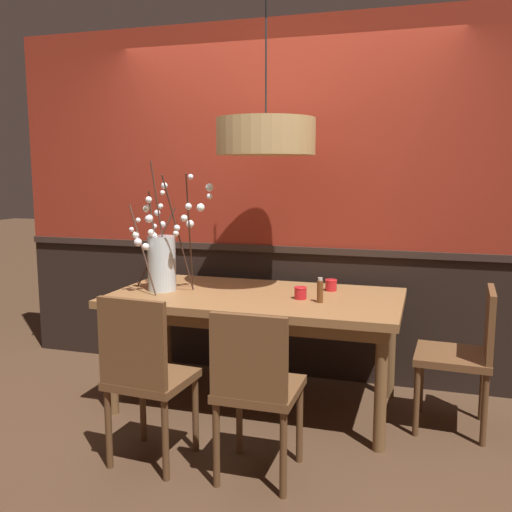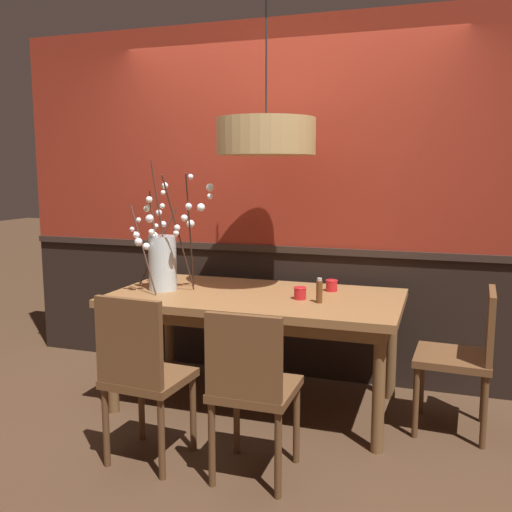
{
  "view_description": "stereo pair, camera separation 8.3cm",
  "coord_description": "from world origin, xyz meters",
  "views": [
    {
      "loc": [
        1.06,
        -3.46,
        1.56
      ],
      "look_at": [
        0.0,
        0.0,
        1.02
      ],
      "focal_mm": 39.68,
      "sensor_mm": 36.0,
      "label": 1
    },
    {
      "loc": [
        1.14,
        -3.44,
        1.56
      ],
      "look_at": [
        0.0,
        0.0,
        1.02
      ],
      "focal_mm": 39.68,
      "sensor_mm": 36.0,
      "label": 2
    }
  ],
  "objects": [
    {
      "name": "ground_plane",
      "position": [
        0.0,
        0.0,
        0.0
      ],
      "size": [
        24.0,
        24.0,
        0.0
      ],
      "primitive_type": "plane",
      "color": "#4C3321"
    },
    {
      "name": "chair_near_side_right",
      "position": [
        0.27,
        -0.9,
        0.51
      ],
      "size": [
        0.4,
        0.42,
        0.9
      ],
      "color": "brown",
      "rests_on": "ground"
    },
    {
      "name": "candle_holder_nearer_edge",
      "position": [
        0.45,
        0.25,
        0.8
      ],
      "size": [
        0.08,
        0.08,
        0.08
      ],
      "color": "red",
      "rests_on": "dining_table"
    },
    {
      "name": "chair_far_side_right",
      "position": [
        0.29,
        0.89,
        0.5
      ],
      "size": [
        0.46,
        0.42,
        0.87
      ],
      "color": "brown",
      "rests_on": "ground"
    },
    {
      "name": "pendant_lamp",
      "position": [
        0.04,
        0.08,
        1.78
      ],
      "size": [
        0.64,
        0.64,
        0.99
      ],
      "color": "tan"
    },
    {
      "name": "vase_with_blossoms",
      "position": [
        -0.64,
        -0.07,
        0.97
      ],
      "size": [
        0.57,
        0.49,
        0.86
      ],
      "color": "silver",
      "rests_on": "dining_table"
    },
    {
      "name": "chair_head_east_end",
      "position": [
        1.31,
        0.02,
        0.5
      ],
      "size": [
        0.46,
        0.45,
        0.88
      ],
      "color": "brown",
      "rests_on": "ground"
    },
    {
      "name": "chair_far_side_left",
      "position": [
        -0.27,
        0.92,
        0.52
      ],
      "size": [
        0.43,
        0.44,
        0.94
      ],
      "color": "brown",
      "rests_on": "ground"
    },
    {
      "name": "candle_holder_nearer_center",
      "position": [
        0.31,
        -0.05,
        0.8
      ],
      "size": [
        0.08,
        0.08,
        0.08
      ],
      "color": "red",
      "rests_on": "dining_table"
    },
    {
      "name": "chair_near_side_left",
      "position": [
        -0.33,
        -0.93,
        0.52
      ],
      "size": [
        0.43,
        0.42,
        0.93
      ],
      "color": "brown",
      "rests_on": "ground"
    },
    {
      "name": "back_wall",
      "position": [
        0.0,
        0.67,
        1.32
      ],
      "size": [
        4.36,
        0.14,
        2.65
      ],
      "color": "black",
      "rests_on": "ground"
    },
    {
      "name": "dining_table",
      "position": [
        0.0,
        0.0,
        0.68
      ],
      "size": [
        1.88,
        0.98,
        0.76
      ],
      "color": "olive",
      "rests_on": "ground"
    },
    {
      "name": "condiment_bottle",
      "position": [
        0.44,
        -0.11,
        0.84
      ],
      "size": [
        0.04,
        0.04,
        0.16
      ],
      "color": "brown",
      "rests_on": "dining_table"
    }
  ]
}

